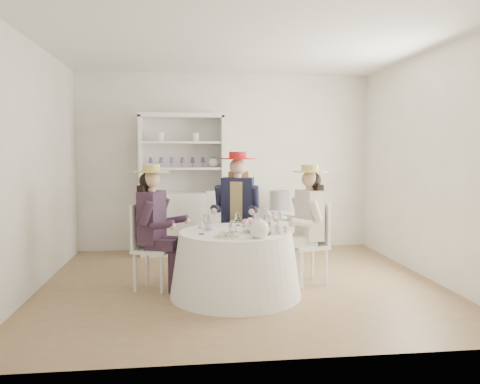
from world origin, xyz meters
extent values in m
plane|color=olive|center=(0.00, 0.00, 0.00)|extent=(4.50, 4.50, 0.00)
plane|color=white|center=(0.00, 0.00, 2.70)|extent=(4.50, 4.50, 0.00)
plane|color=silver|center=(0.00, 2.00, 1.35)|extent=(4.50, 0.00, 4.50)
plane|color=silver|center=(0.00, -2.00, 1.35)|extent=(4.50, 0.00, 4.50)
plane|color=silver|center=(-2.25, 0.00, 1.35)|extent=(0.00, 4.50, 4.50)
plane|color=silver|center=(2.25, 0.00, 1.35)|extent=(0.00, 4.50, 4.50)
cone|color=white|center=(-0.11, -0.41, 0.33)|extent=(1.38, 1.38, 0.66)
cylinder|color=white|center=(-0.11, -0.41, 0.67)|extent=(1.18, 1.18, 0.02)
cube|color=silver|center=(-0.67, 1.68, 0.46)|extent=(1.25, 0.53, 0.91)
cube|color=silver|center=(-0.67, 1.89, 1.47)|extent=(1.22, 0.12, 1.12)
cube|color=silver|center=(-0.67, 1.68, 2.03)|extent=(1.25, 0.53, 0.06)
cube|color=silver|center=(-1.26, 1.68, 1.47)|extent=(0.07, 0.46, 1.12)
cube|color=silver|center=(-0.08, 1.68, 1.47)|extent=(0.07, 0.46, 1.12)
cube|color=silver|center=(-0.67, 1.68, 1.27)|extent=(1.16, 0.48, 0.03)
cube|color=silver|center=(-0.67, 1.68, 1.64)|extent=(1.16, 0.48, 0.03)
sphere|color=white|center=(-0.21, 1.68, 1.35)|extent=(0.14, 0.14, 0.14)
cube|color=silver|center=(0.78, 1.64, 0.32)|extent=(0.42, 0.42, 0.64)
cylinder|color=black|center=(0.78, 1.64, 0.78)|extent=(0.31, 0.31, 0.29)
cube|color=silver|center=(-0.98, -0.10, 0.44)|extent=(0.51, 0.51, 0.04)
cylinder|color=silver|center=(-0.89, -0.30, 0.21)|extent=(0.04, 0.04, 0.43)
cylinder|color=silver|center=(-0.77, -0.01, 0.21)|extent=(0.04, 0.04, 0.43)
cylinder|color=silver|center=(-1.18, -0.18, 0.21)|extent=(0.04, 0.04, 0.43)
cylinder|color=silver|center=(-1.06, 0.11, 0.21)|extent=(0.04, 0.04, 0.43)
cube|color=silver|center=(-1.14, -0.03, 0.70)|extent=(0.16, 0.36, 0.49)
cube|color=black|center=(-0.99, -0.09, 0.80)|extent=(0.31, 0.40, 0.57)
cube|color=black|center=(-0.90, -0.22, 0.52)|extent=(0.36, 0.24, 0.12)
cylinder|color=black|center=(-0.77, -0.27, 0.22)|extent=(0.10, 0.10, 0.45)
cylinder|color=black|center=(-1.03, -0.29, 0.87)|extent=(0.19, 0.14, 0.27)
cube|color=black|center=(-0.83, -0.06, 0.52)|extent=(0.36, 0.24, 0.12)
cylinder|color=black|center=(-0.71, -0.11, 0.22)|extent=(0.10, 0.10, 0.45)
cylinder|color=black|center=(-0.88, 0.09, 0.87)|extent=(0.19, 0.14, 0.27)
cylinder|color=#D8A889|center=(-0.99, -0.09, 1.10)|extent=(0.09, 0.09, 0.08)
sphere|color=#D8A889|center=(-0.99, -0.09, 1.21)|extent=(0.19, 0.19, 0.19)
sphere|color=black|center=(-1.03, -0.07, 1.20)|extent=(0.19, 0.19, 0.19)
cube|color=black|center=(-1.07, -0.06, 0.97)|extent=(0.16, 0.25, 0.37)
cylinder|color=tan|center=(-0.99, -0.09, 1.30)|extent=(0.39, 0.39, 0.01)
cylinder|color=tan|center=(-0.99, -0.09, 1.34)|extent=(0.20, 0.20, 0.08)
cube|color=silver|center=(0.02, 0.51, 0.48)|extent=(0.53, 0.53, 0.04)
cylinder|color=silver|center=(-0.20, 0.39, 0.24)|extent=(0.04, 0.04, 0.47)
cylinder|color=silver|center=(0.13, 0.30, 0.24)|extent=(0.04, 0.04, 0.47)
cylinder|color=silver|center=(-0.10, 0.72, 0.24)|extent=(0.04, 0.04, 0.47)
cylinder|color=silver|center=(0.23, 0.63, 0.24)|extent=(0.04, 0.04, 0.47)
cube|color=silver|center=(0.07, 0.69, 0.77)|extent=(0.40, 0.14, 0.54)
cube|color=black|center=(0.02, 0.53, 0.88)|extent=(0.43, 0.31, 0.62)
cube|color=tan|center=(0.02, 0.53, 0.88)|extent=(0.21, 0.27, 0.54)
cube|color=black|center=(-0.11, 0.41, 0.57)|extent=(0.23, 0.39, 0.13)
cylinder|color=black|center=(-0.15, 0.27, 0.25)|extent=(0.11, 0.11, 0.49)
cylinder|color=black|center=(-0.20, 0.55, 0.96)|extent=(0.14, 0.21, 0.30)
cube|color=black|center=(0.07, 0.36, 0.57)|extent=(0.23, 0.39, 0.13)
cylinder|color=black|center=(0.03, 0.21, 0.25)|extent=(0.11, 0.11, 0.49)
cylinder|color=black|center=(0.22, 0.43, 0.96)|extent=(0.14, 0.21, 0.30)
cylinder|color=#D8A889|center=(0.02, 0.53, 1.21)|extent=(0.10, 0.10, 0.09)
sphere|color=#D8A889|center=(0.02, 0.53, 1.33)|extent=(0.20, 0.20, 0.20)
sphere|color=tan|center=(0.03, 0.58, 1.31)|extent=(0.20, 0.20, 0.20)
cube|color=tan|center=(0.04, 0.61, 1.06)|extent=(0.27, 0.15, 0.41)
cylinder|color=#B31B1A|center=(0.02, 0.53, 1.43)|extent=(0.43, 0.43, 0.01)
cylinder|color=#B31B1A|center=(0.02, 0.53, 1.47)|extent=(0.21, 0.21, 0.09)
cube|color=silver|center=(0.76, -0.08, 0.44)|extent=(0.47, 0.47, 0.04)
cylinder|color=silver|center=(0.57, 0.03, 0.21)|extent=(0.03, 0.03, 0.43)
cylinder|color=silver|center=(0.64, -0.27, 0.21)|extent=(0.03, 0.03, 0.43)
cylinder|color=silver|center=(0.87, 0.11, 0.21)|extent=(0.03, 0.03, 0.43)
cylinder|color=silver|center=(0.95, -0.19, 0.21)|extent=(0.03, 0.03, 0.43)
cube|color=silver|center=(0.93, -0.04, 0.70)|extent=(0.12, 0.36, 0.49)
cube|color=beige|center=(0.78, -0.08, 0.80)|extent=(0.27, 0.39, 0.56)
cube|color=beige|center=(0.62, -0.03, 0.51)|extent=(0.35, 0.20, 0.12)
cylinder|color=beige|center=(0.49, -0.06, 0.22)|extent=(0.10, 0.10, 0.45)
cylinder|color=beige|center=(0.69, 0.11, 0.86)|extent=(0.18, 0.13, 0.27)
cube|color=beige|center=(0.67, -0.19, 0.51)|extent=(0.35, 0.20, 0.12)
cylinder|color=beige|center=(0.53, -0.23, 0.22)|extent=(0.10, 0.10, 0.45)
cylinder|color=beige|center=(0.79, -0.28, 0.86)|extent=(0.18, 0.13, 0.27)
cylinder|color=#D8A889|center=(0.78, -0.08, 1.10)|extent=(0.09, 0.09, 0.08)
sphere|color=#D8A889|center=(0.78, -0.08, 1.20)|extent=(0.18, 0.18, 0.18)
sphere|color=black|center=(0.82, -0.07, 1.19)|extent=(0.18, 0.18, 0.18)
cube|color=black|center=(0.85, -0.06, 0.96)|extent=(0.13, 0.24, 0.37)
cylinder|color=tan|center=(0.78, -0.08, 1.29)|extent=(0.39, 0.39, 0.01)
cylinder|color=tan|center=(0.78, -0.08, 1.33)|extent=(0.19, 0.19, 0.08)
cube|color=silver|center=(-0.15, 1.33, 0.45)|extent=(0.42, 0.42, 0.04)
cylinder|color=silver|center=(0.02, 1.49, 0.22)|extent=(0.04, 0.04, 0.44)
cylinder|color=silver|center=(-0.31, 1.50, 0.22)|extent=(0.04, 0.04, 0.44)
cylinder|color=silver|center=(0.00, 1.17, 0.22)|extent=(0.04, 0.04, 0.44)
cylinder|color=silver|center=(-0.32, 1.18, 0.22)|extent=(0.04, 0.04, 0.44)
cube|color=silver|center=(-0.16, 1.15, 0.72)|extent=(0.38, 0.04, 0.50)
imported|color=white|center=(-0.38, -0.33, 0.72)|extent=(0.10, 0.10, 0.07)
imported|color=white|center=(-0.11, -0.12, 0.71)|extent=(0.08, 0.08, 0.06)
imported|color=white|center=(0.12, -0.22, 0.71)|extent=(0.10, 0.10, 0.06)
imported|color=white|center=(0.11, -0.43, 0.71)|extent=(0.30, 0.30, 0.06)
sphere|color=pink|center=(0.14, -0.51, 0.77)|extent=(0.07, 0.07, 0.07)
sphere|color=white|center=(0.13, -0.47, 0.77)|extent=(0.07, 0.07, 0.07)
sphere|color=pink|center=(0.09, -0.45, 0.77)|extent=(0.07, 0.07, 0.07)
sphere|color=white|center=(0.05, -0.45, 0.77)|extent=(0.07, 0.07, 0.07)
sphere|color=pink|center=(0.02, -0.49, 0.77)|extent=(0.07, 0.07, 0.07)
sphere|color=white|center=(0.02, -0.53, 0.77)|extent=(0.07, 0.07, 0.07)
sphere|color=pink|center=(0.05, -0.56, 0.77)|extent=(0.07, 0.07, 0.07)
sphere|color=white|center=(0.09, -0.57, 0.77)|extent=(0.07, 0.07, 0.07)
sphere|color=pink|center=(0.13, -0.55, 0.77)|extent=(0.07, 0.07, 0.07)
sphere|color=white|center=(0.08, -0.80, 0.77)|extent=(0.19, 0.19, 0.19)
cylinder|color=white|center=(0.20, -0.80, 0.78)|extent=(0.11, 0.03, 0.09)
cylinder|color=white|center=(0.08, -0.80, 0.86)|extent=(0.04, 0.04, 0.02)
cylinder|color=white|center=(-0.23, -0.74, 0.69)|extent=(0.25, 0.25, 0.01)
cube|color=beige|center=(-0.28, -0.75, 0.71)|extent=(0.06, 0.04, 0.03)
cube|color=beige|center=(-0.23, -0.74, 0.72)|extent=(0.07, 0.05, 0.03)
cube|color=beige|center=(-0.18, -0.72, 0.71)|extent=(0.07, 0.06, 0.03)
cube|color=beige|center=(-0.25, -0.70, 0.72)|extent=(0.07, 0.07, 0.03)
cube|color=beige|center=(-0.20, -0.77, 0.71)|extent=(0.06, 0.07, 0.03)
cylinder|color=white|center=(0.32, -0.56, 0.69)|extent=(0.24, 0.24, 0.01)
cylinder|color=white|center=(0.32, -0.56, 0.76)|extent=(0.02, 0.02, 0.16)
cylinder|color=white|center=(0.32, -0.56, 0.84)|extent=(0.18, 0.18, 0.01)
camera|label=1|loc=(-0.63, -5.23, 1.52)|focal=35.00mm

